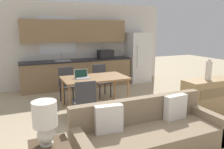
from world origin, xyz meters
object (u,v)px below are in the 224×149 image
couch (148,133)px  laptop (82,76)px  dining_table (95,80)px  dining_chair_far_left (68,83)px  refrigerator (138,57)px  dining_chair_near_left (85,100)px  credenza (209,97)px  dining_chair_far_right (101,79)px  vase (209,70)px  table_lamp (45,120)px

couch → laptop: laptop is taller
couch → dining_table: bearing=91.5°
dining_table → dining_chair_far_left: size_ratio=1.68×
refrigerator → dining_chair_near_left: 3.97m
refrigerator → credenza: 3.46m
dining_chair_far_right → credenza: bearing=-59.4°
dining_table → dining_chair_far_right: size_ratio=1.68×
vase → laptop: vase is taller
table_lamp → dining_chair_far_right: 3.60m
dining_chair_far_right → laptop: bearing=-140.9°
dining_chair_far_left → vase: bearing=-44.8°
refrigerator → table_lamp: refrigerator is taller
credenza → dining_chair_far_right: (-1.68, 2.24, 0.09)m
couch → dining_chair_near_left: 1.55m
vase → table_lamp: bearing=-166.8°
couch → dining_chair_far_right: 3.05m
dining_table → couch: size_ratio=0.67×
vase → dining_chair_far_left: size_ratio=0.49×
couch → dining_chair_near_left: bearing=110.7°
dining_table → laptop: bearing=173.9°
table_lamp → dining_chair_far_left: size_ratio=0.60×
refrigerator → laptop: (-2.65, -1.97, -0.07)m
table_lamp → dining_chair_far_right: (1.87, 3.06, -0.33)m
dining_table → credenza: (2.15, -1.42, -0.29)m
dining_table → dining_chair_far_left: dining_chair_far_left is taller
credenza → refrigerator: bearing=86.7°
couch → credenza: couch is taller
refrigerator → table_lamp: 5.66m
dining_chair_near_left → couch: bearing=114.4°
dining_table → dining_chair_near_left: bearing=-122.6°
table_lamp → dining_chair_far_left: 3.16m
vase → dining_chair_near_left: bearing=165.1°
refrigerator → dining_chair_far_right: bearing=-147.6°
couch → dining_chair_far_right: dining_chair_far_right is taller
vase → credenza: bearing=7.0°
credenza → vase: size_ratio=2.88×
table_lamp → dining_chair_near_left: 1.77m
vase → dining_chair_far_right: size_ratio=0.49×
refrigerator → dining_table: (-2.35, -2.00, -0.18)m
refrigerator → dining_chair_far_right: (-1.87, -1.19, -0.38)m
vase → dining_chair_far_left: (-2.53, 2.20, -0.52)m
dining_chair_far_right → laptop: laptop is taller
credenza → dining_chair_far_left: dining_chair_far_left is taller
dining_chair_near_left → dining_chair_far_left: (-0.00, 1.52, 0.00)m
refrigerator → vase: size_ratio=3.97×
table_lamp → dining_chair_far_left: bearing=73.1°
refrigerator → credenza: bearing=-93.3°
credenza → laptop: bearing=149.3°
credenza → vase: bearing=-173.0°
couch → table_lamp: table_lamp is taller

